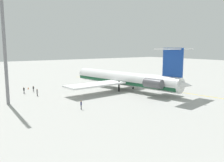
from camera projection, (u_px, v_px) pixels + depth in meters
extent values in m
plane|color=#ADADA8|center=(148.00, 87.00, 71.41)|extent=(327.35, 327.35, 0.00)
cylinder|color=white|center=(123.00, 78.00, 66.77)|extent=(36.78, 10.34, 3.91)
cone|color=white|center=(84.00, 73.00, 79.52)|extent=(4.67, 4.42, 3.75)
cone|color=white|center=(181.00, 84.00, 53.97)|extent=(6.20, 4.28, 3.32)
cube|color=#195133|center=(123.00, 81.00, 66.90)|extent=(35.99, 10.28, 0.86)
cube|color=white|center=(95.00, 84.00, 60.33)|extent=(7.29, 16.70, 0.39)
cube|color=white|center=(142.00, 77.00, 74.55)|extent=(10.42, 17.35, 0.39)
cylinder|color=#515156|center=(153.00, 83.00, 55.73)|extent=(5.21, 3.10, 2.27)
cube|color=white|center=(155.00, 83.00, 56.21)|extent=(3.11, 1.75, 0.47)
cylinder|color=#515156|center=(167.00, 81.00, 60.16)|extent=(5.21, 3.10, 2.27)
cube|color=white|center=(166.00, 81.00, 59.68)|extent=(3.11, 1.75, 0.47)
cube|color=#19429E|center=(173.00, 62.00, 54.93)|extent=(5.28, 1.32, 6.93)
cube|color=white|center=(168.00, 49.00, 51.98)|extent=(4.62, 6.26, 0.27)
cube|color=white|center=(181.00, 49.00, 56.39)|extent=(4.62, 6.26, 0.27)
cylinder|color=black|center=(98.00, 81.00, 74.82)|extent=(0.43, 0.43, 2.97)
cylinder|color=black|center=(119.00, 86.00, 63.98)|extent=(0.43, 0.43, 2.97)
cylinder|color=black|center=(133.00, 84.00, 68.38)|extent=(0.43, 0.43, 2.97)
cylinder|color=black|center=(33.00, 91.00, 63.48)|extent=(0.10, 0.10, 0.79)
cylinder|color=black|center=(34.00, 91.00, 63.50)|extent=(0.10, 0.10, 0.79)
cylinder|color=#262628|center=(33.00, 88.00, 63.39)|extent=(0.26, 0.26, 0.62)
sphere|color=brown|center=(33.00, 86.00, 63.33)|extent=(0.25, 0.25, 0.25)
cylinder|color=#262628|center=(33.00, 88.00, 63.36)|extent=(0.07, 0.07, 0.53)
cylinder|color=#262628|center=(34.00, 88.00, 63.41)|extent=(0.07, 0.07, 0.53)
cylinder|color=black|center=(37.00, 94.00, 58.07)|extent=(0.11, 0.11, 0.87)
cylinder|color=black|center=(37.00, 94.00, 58.01)|extent=(0.11, 0.11, 0.87)
cylinder|color=gray|center=(37.00, 91.00, 57.93)|extent=(0.29, 0.29, 0.69)
sphere|color=#8C6647|center=(37.00, 90.00, 57.86)|extent=(0.27, 0.27, 0.27)
cylinder|color=gray|center=(37.00, 91.00, 58.00)|extent=(0.08, 0.08, 0.59)
cylinder|color=gray|center=(38.00, 91.00, 57.84)|extent=(0.08, 0.08, 0.59)
cylinder|color=black|center=(24.00, 92.00, 61.13)|extent=(0.10, 0.10, 0.84)
cylinder|color=black|center=(24.00, 92.00, 61.02)|extent=(0.10, 0.10, 0.84)
cylinder|color=#262628|center=(24.00, 89.00, 60.96)|extent=(0.28, 0.28, 0.67)
sphere|color=brown|center=(24.00, 88.00, 60.90)|extent=(0.26, 0.26, 0.26)
cylinder|color=#262628|center=(25.00, 89.00, 61.10)|extent=(0.08, 0.08, 0.57)
cylinder|color=#262628|center=(23.00, 89.00, 60.81)|extent=(0.08, 0.08, 0.57)
cylinder|color=black|center=(81.00, 107.00, 45.58)|extent=(0.11, 0.11, 0.87)
cylinder|color=black|center=(81.00, 107.00, 45.45)|extent=(0.11, 0.11, 0.87)
cylinder|color=#191E4C|center=(81.00, 104.00, 45.40)|extent=(0.29, 0.29, 0.69)
sphere|color=#8C6647|center=(81.00, 101.00, 45.33)|extent=(0.27, 0.27, 0.27)
cylinder|color=#191E4C|center=(81.00, 103.00, 45.56)|extent=(0.08, 0.08, 0.58)
cylinder|color=#191E4C|center=(81.00, 104.00, 45.23)|extent=(0.08, 0.08, 0.58)
cone|color=#EA590F|center=(28.00, 88.00, 67.81)|extent=(0.40, 0.40, 0.55)
cone|color=#EA590F|center=(117.00, 76.00, 97.71)|extent=(0.40, 0.40, 0.55)
cube|color=gold|center=(144.00, 87.00, 71.88)|extent=(70.29, 12.19, 0.01)
cylinder|color=slate|center=(4.00, 38.00, 47.92)|extent=(0.70, 0.70, 28.52)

